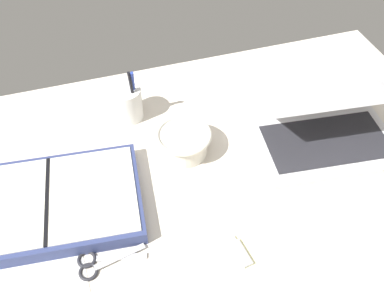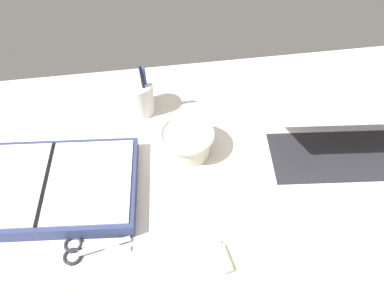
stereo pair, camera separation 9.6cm
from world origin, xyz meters
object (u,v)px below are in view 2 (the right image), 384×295
at_px(bowl, 186,141).
at_px(pen_cup, 139,97).
at_px(laptop, 334,142).
at_px(planner, 47,187).
at_px(scissors, 81,249).

xyz_separation_m(bowl, pen_cup, (-0.10, 0.16, 0.01)).
distance_m(laptop, pen_cup, 0.50).
distance_m(planner, scissors, 0.18).
height_order(bowl, scissors, bowl).
xyz_separation_m(laptop, bowl, (-0.34, 0.07, -0.01)).
height_order(bowl, pen_cup, pen_cup).
relative_size(laptop, scissors, 2.64).
distance_m(bowl, planner, 0.33).
xyz_separation_m(laptop, scissors, (-0.59, -0.17, -0.04)).
xyz_separation_m(laptop, pen_cup, (-0.44, 0.23, -0.00)).
bearing_deg(laptop, scissors, -157.69).
bearing_deg(laptop, pen_cup, 159.03).
xyz_separation_m(pen_cup, scissors, (-0.15, -0.40, -0.04)).
bearing_deg(pen_cup, bowl, -57.83).
xyz_separation_m(planner, scissors, (0.08, -0.16, -0.02)).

